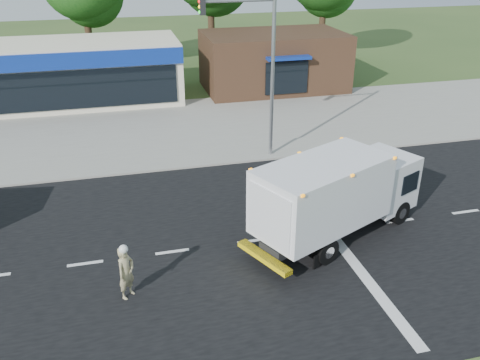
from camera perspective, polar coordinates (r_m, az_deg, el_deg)
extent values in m
plane|color=#385123|center=(18.90, 1.50, -6.87)|extent=(120.00, 120.00, 0.00)
cube|color=black|center=(18.90, 1.50, -6.85)|extent=(60.00, 14.00, 0.02)
cube|color=gray|center=(25.98, -3.31, 2.74)|extent=(60.00, 2.40, 0.12)
cube|color=gray|center=(31.35, -5.35, 6.65)|extent=(60.00, 9.00, 0.02)
cube|color=silver|center=(18.46, -16.99, -8.95)|extent=(1.20, 0.15, 0.01)
cube|color=silver|center=(18.44, -7.61, -7.98)|extent=(1.20, 0.15, 0.01)
cube|color=silver|center=(18.89, 1.50, -6.82)|extent=(1.20, 0.15, 0.01)
cube|color=silver|center=(19.80, 9.94, -5.59)|extent=(1.20, 0.15, 0.01)
cube|color=silver|center=(21.10, 17.46, -4.39)|extent=(1.20, 0.15, 0.01)
cube|color=silver|center=(22.72, 23.99, -3.28)|extent=(1.20, 0.15, 0.01)
cube|color=silver|center=(17.58, 13.82, -10.45)|extent=(0.40, 7.00, 0.01)
cube|color=black|center=(18.61, 8.92, -5.28)|extent=(4.89, 2.98, 0.35)
cube|color=silver|center=(20.70, 15.68, 0.00)|extent=(2.69, 2.76, 2.07)
cube|color=black|center=(21.34, 17.24, 1.16)|extent=(0.93, 1.76, 0.89)
cube|color=white|center=(17.94, 9.21, -1.49)|extent=(5.47, 4.23, 2.32)
cube|color=silver|center=(16.38, 3.29, -4.17)|extent=(0.89, 1.81, 1.88)
cube|color=yellow|center=(17.07, 2.72, -8.67)|extent=(1.31, 2.29, 0.18)
cube|color=orange|center=(17.46, 9.47, 1.82)|extent=(5.31, 4.19, 0.08)
cylinder|color=black|center=(21.68, 13.46, -1.65)|extent=(0.98, 0.67, 0.95)
cylinder|color=black|center=(20.75, 17.48, -3.47)|extent=(0.98, 0.67, 0.95)
cylinder|color=black|center=(18.86, 5.24, -5.37)|extent=(0.98, 0.67, 0.95)
cylinder|color=black|center=(17.73, 9.69, -7.88)|extent=(0.98, 0.67, 0.95)
imported|color=tan|center=(16.16, -12.67, -10.12)|extent=(0.75, 0.76, 1.76)
sphere|color=white|center=(15.69, -12.97, -7.59)|extent=(0.28, 0.28, 0.28)
cube|color=beige|center=(36.57, -21.39, 11.04)|extent=(18.00, 6.00, 4.00)
cube|color=navy|center=(33.32, -22.28, 12.10)|extent=(18.00, 0.30, 1.00)
cube|color=black|center=(33.73, -21.77, 9.14)|extent=(17.00, 0.12, 2.40)
cube|color=#382316|center=(38.00, 3.77, 13.21)|extent=(10.00, 6.00, 4.00)
cube|color=navy|center=(34.94, 5.38, 13.56)|extent=(3.00, 1.20, 0.20)
cube|color=black|center=(35.30, 5.26, 11.36)|extent=(3.00, 0.12, 2.20)
cylinder|color=gray|center=(24.86, 3.67, 11.26)|extent=(0.18, 0.18, 8.00)
cylinder|color=gray|center=(23.76, -0.23, 19.47)|extent=(3.40, 0.12, 0.12)
cube|color=black|center=(23.45, -4.24, 18.84)|extent=(0.25, 0.25, 0.70)
cylinder|color=#332114|center=(43.89, -16.68, 15.82)|extent=(0.56, 0.56, 6.86)
cylinder|color=#332114|center=(44.57, -3.26, 17.58)|extent=(0.56, 0.56, 7.84)
cylinder|color=#332114|center=(47.53, 9.23, 17.30)|extent=(0.56, 0.56, 7.00)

